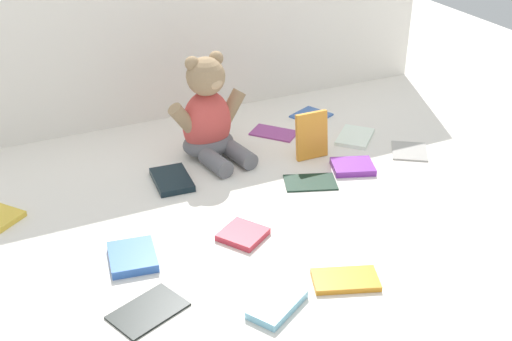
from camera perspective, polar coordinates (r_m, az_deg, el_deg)
ground_plane at (r=1.65m, az=-1.50°, el=-1.52°), size 3.20×3.20×0.00m
backdrop_drape at (r=1.97m, az=-7.60°, el=12.49°), size 1.72×0.03×0.57m
teddy_bear at (r=1.77m, az=-4.05°, el=4.47°), size 0.24×0.22×0.28m
book_case_0 at (r=1.42m, az=-10.65°, el=-7.36°), size 0.11×0.13×0.02m
book_case_1 at (r=2.05m, az=4.82°, el=4.83°), size 0.13×0.13×0.01m
book_case_2 at (r=1.93m, az=1.56°, el=3.33°), size 0.14×0.15×0.01m
book_case_3 at (r=1.87m, az=13.14°, el=1.71°), size 0.14×0.14×0.01m
book_case_4 at (r=1.35m, az=7.75°, el=-9.37°), size 0.15×0.11×0.01m
book_case_5 at (r=1.78m, az=4.84°, el=3.04°), size 0.09×0.03×0.13m
book_case_7 at (r=1.68m, az=4.73°, el=-0.97°), size 0.15×0.12×0.01m
book_case_8 at (r=1.28m, az=1.84°, el=-11.54°), size 0.14×0.12×0.02m
book_case_9 at (r=1.68m, az=-7.29°, el=-0.80°), size 0.10×0.14×0.02m
book_case_10 at (r=1.92m, az=8.56°, el=2.90°), size 0.15×0.15×0.01m
book_case_11 at (r=1.47m, az=-1.14°, el=-5.55°), size 0.12×0.12×0.01m
book_case_12 at (r=1.29m, az=-9.33°, el=-11.83°), size 0.16×0.13×0.01m
book_case_13 at (r=1.75m, az=8.38°, el=0.34°), size 0.13×0.12×0.02m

